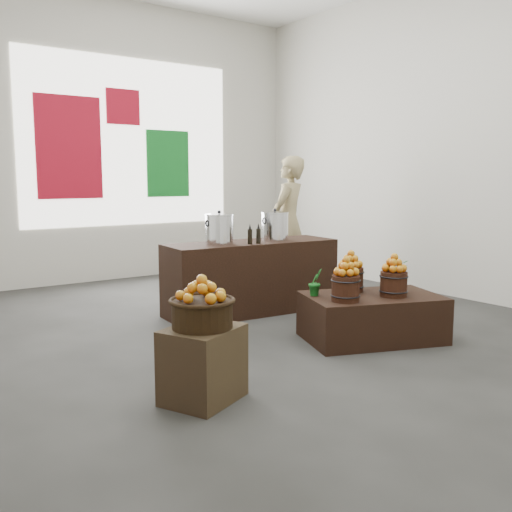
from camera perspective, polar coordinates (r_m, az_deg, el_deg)
ground at (r=5.67m, az=-0.60°, el=-7.38°), size 7.00×7.00×0.00m
back_wall at (r=8.59m, az=-14.40°, el=11.01°), size 6.00×0.04×4.00m
back_opening at (r=8.69m, az=-12.47°, el=11.03°), size 3.20×0.02×2.40m
deco_red_left at (r=8.36m, az=-18.19°, el=10.27°), size 0.90×0.04×1.40m
deco_green_right at (r=8.92m, az=-8.80°, el=9.10°), size 0.70×0.04×1.00m
deco_red_upper at (r=8.68m, az=-13.17°, el=14.32°), size 0.50×0.04×0.50m
crate at (r=3.89m, az=-5.34°, el=-10.72°), size 0.63×0.58×0.50m
wicker_basket at (r=3.80m, az=-5.40°, el=-5.81°), size 0.40×0.40×0.18m
apples_in_basket at (r=3.76m, az=-5.44°, el=-3.21°), size 0.31×0.31×0.17m
display_table at (r=5.39m, az=11.52°, el=-6.04°), size 1.40×1.13×0.42m
apple_bucket_front_left at (r=5.03m, az=8.94°, el=-3.21°), size 0.24×0.24×0.22m
apples_in_bucket_front_left at (r=4.99m, az=8.99°, el=-1.03°), size 0.18×0.18×0.16m
apple_bucket_front_right at (r=5.32m, az=13.59°, el=-2.74°), size 0.24×0.24×0.22m
apples_in_bucket_front_right at (r=5.28m, az=13.66°, el=-0.67°), size 0.18×0.18×0.16m
apple_bucket_rear at (r=5.47m, az=9.42°, el=-2.33°), size 0.24×0.24×0.22m
apples_in_bucket_rear at (r=5.44m, az=9.46°, el=-0.32°), size 0.18×0.18×0.16m
herb_garnish_right at (r=5.63m, az=13.56°, el=-1.81°), size 0.31×0.28×0.29m
herb_garnish_left at (r=5.22m, az=5.98°, el=-2.61°), size 0.15×0.12×0.25m
counter at (r=6.32m, az=-0.47°, el=-2.12°), size 1.97×0.76×0.79m
stock_pot_left at (r=6.06m, az=-3.69°, el=2.63°), size 0.30×0.30×0.30m
stock_pot_center at (r=6.41m, az=1.89°, el=2.93°), size 0.30×0.30×0.30m
oil_cruets at (r=6.09m, az=0.45°, el=2.30°), size 0.14×0.06×0.22m
shopper at (r=7.72m, az=3.26°, el=3.37°), size 0.77×0.68×1.78m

